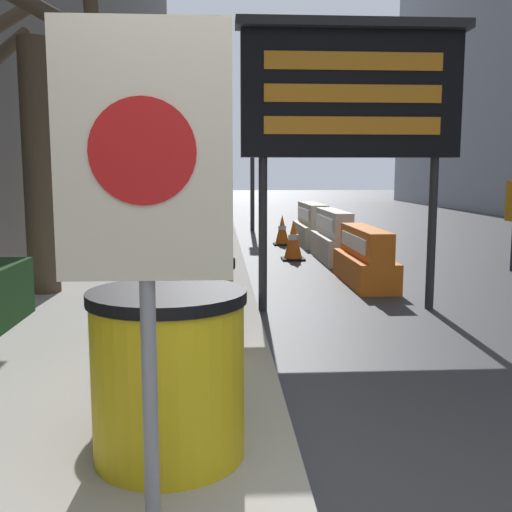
% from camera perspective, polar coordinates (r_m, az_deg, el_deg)
% --- Properties ---
extents(bare_tree, '(2.11, 2.48, 4.05)m').
position_cam_1_polar(bare_tree, '(7.74, -20.66, 11.88)').
color(bare_tree, '#4C3D2D').
rests_on(bare_tree, sidewalk_left).
extents(barrel_drum_foreground, '(0.80, 0.80, 0.86)m').
position_cam_1_polar(barrel_drum_foreground, '(3.12, -8.33, -11.01)').
color(barrel_drum_foreground, yellow).
rests_on(barrel_drum_foreground, sidewalk_left).
extents(barrel_drum_middle, '(0.80, 0.80, 0.86)m').
position_cam_1_polar(barrel_drum_middle, '(4.18, -7.46, -6.13)').
color(barrel_drum_middle, yellow).
rests_on(barrel_drum_middle, sidewalk_left).
extents(warning_sign, '(0.64, 0.08, 1.98)m').
position_cam_1_polar(warning_sign, '(2.22, -10.60, 6.25)').
color(warning_sign, gray).
rests_on(warning_sign, sidewalk_left).
extents(message_board, '(2.61, 0.36, 3.28)m').
position_cam_1_polar(message_board, '(7.08, 9.05, 14.99)').
color(message_board, '#28282B').
rests_on(message_board, ground_plane).
extents(jersey_barrier_orange_near, '(0.57, 1.89, 0.82)m').
position_cam_1_polar(jersey_barrier_orange_near, '(8.88, 10.32, -0.31)').
color(jersey_barrier_orange_near, orange).
rests_on(jersey_barrier_orange_near, ground_plane).
extents(jersey_barrier_white, '(0.54, 2.07, 0.93)m').
position_cam_1_polar(jersey_barrier_white, '(11.28, 7.34, 1.70)').
color(jersey_barrier_white, silver).
rests_on(jersey_barrier_white, ground_plane).
extents(jersey_barrier_cream, '(0.64, 2.13, 0.94)m').
position_cam_1_polar(jersey_barrier_cream, '(13.79, 5.36, 2.83)').
color(jersey_barrier_cream, beige).
rests_on(jersey_barrier_cream, ground_plane).
extents(traffic_cone_near, '(0.32, 0.32, 0.57)m').
position_cam_1_polar(traffic_cone_near, '(11.25, 8.43, 0.98)').
color(traffic_cone_near, black).
rests_on(traffic_cone_near, ground_plane).
extents(traffic_cone_mid, '(0.39, 0.39, 0.69)m').
position_cam_1_polar(traffic_cone_mid, '(13.60, 2.51, 2.47)').
color(traffic_cone_mid, black).
rests_on(traffic_cone_mid, ground_plane).
extents(traffic_cone_far, '(0.42, 0.42, 0.76)m').
position_cam_1_polar(traffic_cone_far, '(11.20, 3.56, 1.49)').
color(traffic_cone_far, black).
rests_on(traffic_cone_far, ground_plane).
extents(traffic_light_near_curb, '(0.28, 0.44, 3.84)m').
position_cam_1_polar(traffic_light_near_curb, '(17.03, -0.33, 11.79)').
color(traffic_light_near_curb, '#2D2D30').
rests_on(traffic_light_near_curb, ground_plane).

